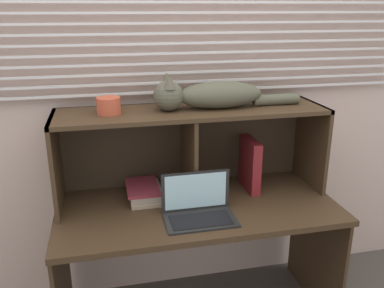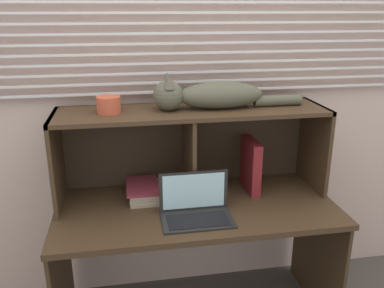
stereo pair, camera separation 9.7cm
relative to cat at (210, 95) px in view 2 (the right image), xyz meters
The scene contains 8 objects.
back_panel_with_blinds 0.25m from the cat, 111.24° to the left, with size 4.40×0.08×2.50m.
desk 0.70m from the cat, 123.19° to the right, with size 1.44×0.67×0.71m.
hutch_shelf_unit 0.24m from the cat, 158.92° to the left, with size 1.41×0.37×0.48m.
cat is the anchor object (origin of this frame).
laptop 0.58m from the cat, 114.06° to the right, with size 0.34×0.21×0.21m.
binder_upright 0.47m from the cat, ahead, with size 0.05×0.23×0.29m, color maroon.
book_stack 0.62m from the cat, behind, with size 0.18×0.26×0.07m.
small_basket 0.51m from the cat, behind, with size 0.12×0.12×0.08m, color #BE4E33.
Camera 2 is at (-0.35, -1.68, 1.68)m, focal length 37.98 mm.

